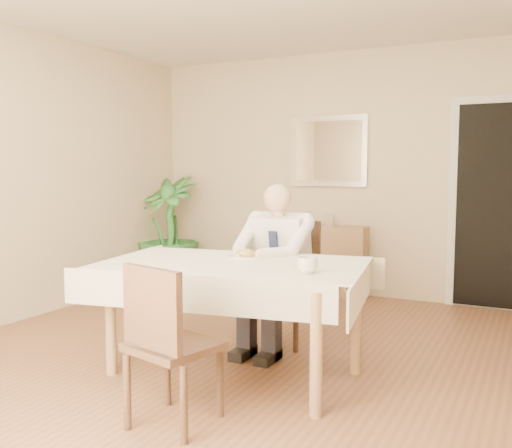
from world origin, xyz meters
The scene contains 17 objects.
room centered at (0.00, 0.00, 1.30)m, with size 5.00×5.02×2.60m.
doorway centered at (1.55, 2.46, 1.00)m, with size 0.96×0.07×2.10m.
mirror centered at (-0.19, 2.47, 1.55)m, with size 0.86×0.04×0.76m.
dining_table centered at (0.12, -0.21, 0.67)m, with size 1.88×1.29×0.75m.
chair_far centered at (0.12, 0.67, 0.54)m, with size 0.48×0.48×0.95m.
chair_near centered at (0.19, -1.07, 0.49)m, with size 0.50×0.51×0.88m.
seated_man centered at (0.12, 0.38, 0.69)m, with size 0.48×0.72×1.24m.
plate centered at (0.10, 0.00, 0.76)m, with size 0.26×0.26×0.02m, color white.
food centered at (0.10, 0.00, 0.78)m, with size 0.14×0.14×0.06m, color olive.
knife centered at (0.14, -0.06, 0.78)m, with size 0.01×0.01×0.13m, color silver.
fork centered at (0.06, -0.06, 0.78)m, with size 0.01×0.01×0.13m, color silver.
coffee_mug centered at (0.69, -0.36, 0.80)m, with size 0.12×0.12×0.10m, color white.
sideboard centered at (-0.19, 2.32, 0.38)m, with size 0.94×0.32×0.75m, color #A47955.
photo_frame_left centered at (-0.65, 2.39, 0.82)m, with size 0.10×0.02×0.14m, color silver.
photo_frame_center centered at (-0.40, 2.35, 0.82)m, with size 0.10×0.02×0.14m, color silver.
photo_frame_right centered at (-0.13, 2.34, 0.82)m, with size 0.10×0.02×0.14m, color silver.
potted_palm centered at (-1.95, 1.96, 0.64)m, with size 0.71×0.71×1.27m, color #275F26.
Camera 1 is at (1.90, -3.43, 1.36)m, focal length 40.00 mm.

